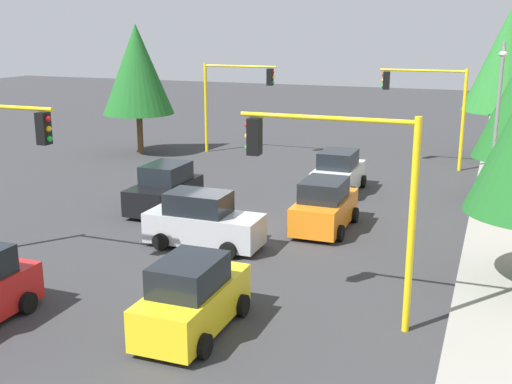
{
  "coord_description": "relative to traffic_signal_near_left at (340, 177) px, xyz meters",
  "views": [
    {
      "loc": [
        21.35,
        9.26,
        7.59
      ],
      "look_at": [
        -1.5,
        0.54,
        1.2
      ],
      "focal_mm": 44.88,
      "sensor_mm": 36.0,
      "label": 1
    }
  ],
  "objects": [
    {
      "name": "car_white",
      "position": [
        -13.21,
        -3.19,
        -3.01
      ],
      "size": [
        3.87,
        2.08,
        1.98
      ],
      "color": "white",
      "rests_on": "ground"
    },
    {
      "name": "traffic_signal_near_left",
      "position": [
        0.0,
        0.0,
        0.0
      ],
      "size": [
        0.36,
        4.59,
        5.52
      ],
      "color": "yellow",
      "rests_on": "ground"
    },
    {
      "name": "traffic_signal_far_left",
      "position": [
        -20.0,
        -0.02,
        -0.07
      ],
      "size": [
        0.36,
        4.59,
        5.41
      ],
      "color": "yellow",
      "rests_on": "ground"
    },
    {
      "name": "car_yellow",
      "position": [
        1.93,
        -3.26,
        -3.02
      ],
      "size": [
        3.87,
        1.94,
        1.98
      ],
      "color": "yellow",
      "rests_on": "ground"
    },
    {
      "name": "street_lamp_curbside",
      "position": [
        -9.61,
        3.53,
        0.44
      ],
      "size": [
        2.15,
        0.28,
        7.0
      ],
      "color": "slate",
      "rests_on": "ground"
    },
    {
      "name": "car_orange",
      "position": [
        -7.48,
        -2.32,
        -3.01
      ],
      "size": [
        3.95,
        2.04,
        1.98
      ],
      "color": "orange",
      "rests_on": "ground"
    },
    {
      "name": "traffic_signal_far_right",
      "position": [
        -20.0,
        -11.33,
        -0.07
      ],
      "size": [
        0.36,
        4.59,
        5.4
      ],
      "color": "yellow",
      "rests_on": "ground"
    },
    {
      "name": "ground_plane",
      "position": [
        -6.0,
        -5.67,
        -3.91
      ],
      "size": [
        120.0,
        120.0,
        0.0
      ],
      "primitive_type": "plane",
      "color": "#353538"
    },
    {
      "name": "car_silver",
      "position": [
        -4.0,
        -5.79,
        -3.01
      ],
      "size": [
        1.93,
        4.11,
        1.98
      ],
      "color": "#B2B5BA",
      "rests_on": "ground"
    },
    {
      "name": "car_black",
      "position": [
        -7.59,
        -9.27,
        -3.01
      ],
      "size": [
        3.92,
        2.09,
        1.98
      ],
      "color": "black",
      "rests_on": "ground"
    },
    {
      "name": "tree_opposite_side",
      "position": [
        -18.0,
        -16.67,
        1.15
      ],
      "size": [
        4.22,
        4.22,
        7.71
      ],
      "color": "brown",
      "rests_on": "ground"
    },
    {
      "name": "tree_roadside_far",
      "position": [
        -24.0,
        3.83,
        1.88
      ],
      "size": [
        4.81,
        4.81,
        8.81
      ],
      "color": "brown",
      "rests_on": "ground"
    }
  ]
}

